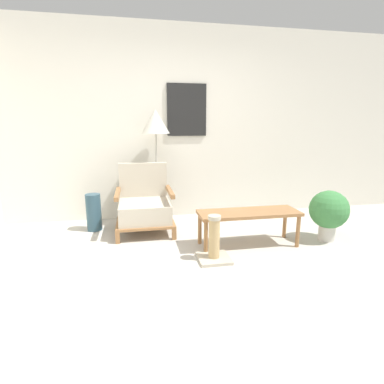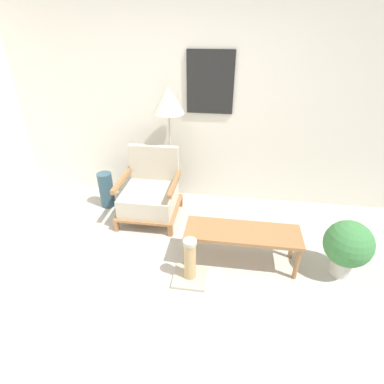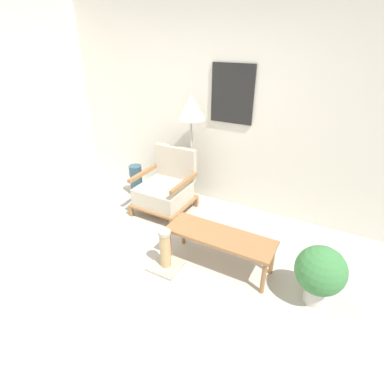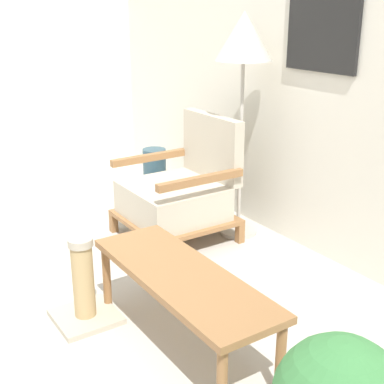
% 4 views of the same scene
% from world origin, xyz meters
% --- Properties ---
extents(ground_plane, '(14.00, 14.00, 0.00)m').
position_xyz_m(ground_plane, '(0.00, 0.00, 0.00)').
color(ground_plane, '#B7B2A8').
extents(wall_back, '(8.00, 0.09, 2.70)m').
position_xyz_m(wall_back, '(0.00, 2.09, 1.35)').
color(wall_back, silver).
rests_on(wall_back, ground_plane).
extents(armchair, '(0.71, 0.71, 0.85)m').
position_xyz_m(armchair, '(-0.48, 1.44, 0.33)').
color(armchair, olive).
rests_on(armchair, ground_plane).
extents(floor_lamp, '(0.38, 0.38, 1.54)m').
position_xyz_m(floor_lamp, '(-0.29, 1.82, 1.32)').
color(floor_lamp, '#B7B2A8').
rests_on(floor_lamp, ground_plane).
extents(coffee_table, '(1.13, 0.38, 0.40)m').
position_xyz_m(coffee_table, '(0.65, 0.74, 0.35)').
color(coffee_table, olive).
rests_on(coffee_table, ground_plane).
extents(vase, '(0.19, 0.19, 0.48)m').
position_xyz_m(vase, '(-1.13, 1.60, 0.24)').
color(vase, '#2D4C5B').
rests_on(vase, ground_plane).
extents(potted_plant, '(0.45, 0.45, 0.60)m').
position_xyz_m(potted_plant, '(1.63, 0.72, 0.35)').
color(potted_plant, beige).
rests_on(potted_plant, ground_plane).
extents(scratching_post, '(0.32, 0.32, 0.47)m').
position_xyz_m(scratching_post, '(0.17, 0.44, 0.17)').
color(scratching_post, '#B2A893').
rests_on(scratching_post, ground_plane).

